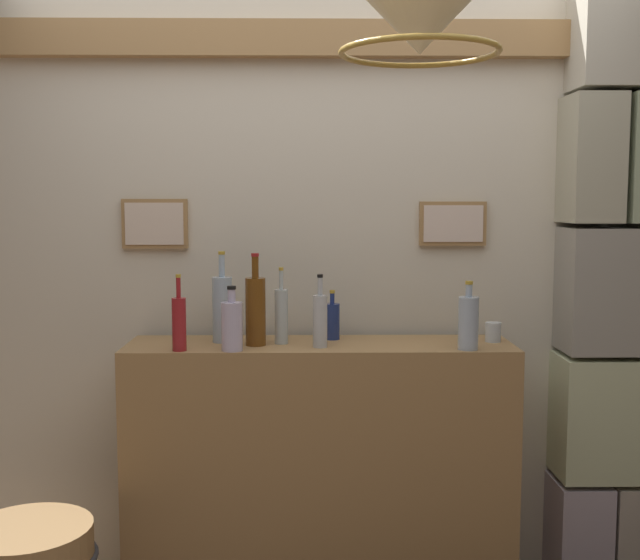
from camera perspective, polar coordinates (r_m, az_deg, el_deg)
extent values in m
cube|color=beige|center=(3.26, -0.08, 0.04)|extent=(3.02, 0.08, 2.62)
cube|color=#9E7547|center=(3.24, -0.07, 17.07)|extent=(3.02, 0.10, 0.14)
cube|color=#9E7547|center=(3.25, -11.90, 4.03)|extent=(0.26, 0.03, 0.20)
cube|color=beige|center=(3.23, -11.95, 4.02)|extent=(0.23, 0.01, 0.17)
cube|color=#9E7547|center=(3.24, 9.61, 4.07)|extent=(0.27, 0.03, 0.18)
cube|color=beige|center=(3.23, 9.66, 4.06)|extent=(0.24, 0.01, 0.15)
cube|color=#ADA0AE|center=(3.57, 18.05, -17.24)|extent=(0.21, 0.31, 0.49)
cube|color=#A99E90|center=(3.64, 21.36, -16.89)|extent=(0.19, 0.31, 0.49)
cube|color=beige|center=(3.44, 20.02, -9.15)|extent=(0.41, 0.31, 0.49)
cube|color=gray|center=(3.35, 20.33, -0.62)|extent=(0.40, 0.31, 0.49)
cube|color=#ADA990|center=(3.29, 18.91, 8.27)|extent=(0.19, 0.31, 0.49)
cube|color=#B6AF9C|center=(3.39, 20.98, 16.87)|extent=(0.37, 0.31, 0.49)
cube|color=#9E7547|center=(3.17, -0.01, -14.37)|extent=(1.48, 0.37, 1.09)
cylinder|color=brown|center=(2.97, -4.71, -2.31)|extent=(0.08, 0.08, 0.26)
cylinder|color=brown|center=(2.95, -4.73, 0.93)|extent=(0.03, 0.03, 0.08)
cylinder|color=maroon|center=(2.95, -4.74, 1.83)|extent=(0.03, 0.03, 0.01)
cylinder|color=#A6B4C5|center=(2.93, 10.73, -3.11)|extent=(0.07, 0.07, 0.19)
cylinder|color=#A6B4C5|center=(2.92, 10.77, -0.77)|extent=(0.02, 0.02, 0.05)
cylinder|color=#B7932D|center=(2.92, 10.78, -0.19)|extent=(0.03, 0.03, 0.01)
cylinder|color=silver|center=(2.88, -6.42, -3.38)|extent=(0.08, 0.08, 0.18)
cylinder|color=silver|center=(2.86, -6.44, -1.15)|extent=(0.03, 0.03, 0.05)
cylinder|color=black|center=(2.86, -6.45, -0.55)|extent=(0.03, 0.03, 0.01)
cylinder|color=#A9BDCF|center=(3.05, -7.11, -2.16)|extent=(0.08, 0.08, 0.25)
cylinder|color=#A9BDCF|center=(3.03, -7.15, 1.03)|extent=(0.02, 0.02, 0.09)
cylinder|color=#B7932D|center=(3.03, -7.16, 1.97)|extent=(0.03, 0.03, 0.01)
cylinder|color=navy|center=(3.10, 0.89, -3.03)|extent=(0.06, 0.06, 0.14)
cylinder|color=navy|center=(3.08, 0.89, -1.35)|extent=(0.02, 0.02, 0.04)
cylinder|color=#B7932D|center=(3.08, 0.89, -0.85)|extent=(0.02, 0.02, 0.01)
cylinder|color=maroon|center=(2.91, -10.20, -3.20)|extent=(0.05, 0.05, 0.19)
cylinder|color=maroon|center=(2.89, -10.25, -0.56)|extent=(0.02, 0.02, 0.07)
cylinder|color=#B7932D|center=(2.88, -10.27, 0.29)|extent=(0.02, 0.02, 0.01)
cylinder|color=silver|center=(2.93, 0.06, -3.02)|extent=(0.05, 0.05, 0.20)
cylinder|color=silver|center=(2.91, 0.06, -0.47)|extent=(0.02, 0.02, 0.07)
cylinder|color=black|center=(2.91, 0.06, 0.30)|extent=(0.02, 0.02, 0.01)
cylinder|color=#B2BCBC|center=(3.00, -2.83, -2.68)|extent=(0.05, 0.05, 0.21)
cylinder|color=#B2BCBC|center=(2.99, -2.84, 0.00)|extent=(0.02, 0.02, 0.07)
cylinder|color=#B7932D|center=(2.98, -2.84, 0.81)|extent=(0.02, 0.02, 0.01)
cylinder|color=silver|center=(3.12, 12.47, -3.72)|extent=(0.06, 0.06, 0.08)
cone|color=beige|center=(2.18, 7.27, 18.73)|extent=(0.42, 0.42, 0.22)
torus|color=#AD8433|center=(2.16, 7.24, 16.09)|extent=(0.43, 0.43, 0.02)
torus|color=#333338|center=(3.02, -20.43, -18.50)|extent=(0.47, 0.47, 0.02)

